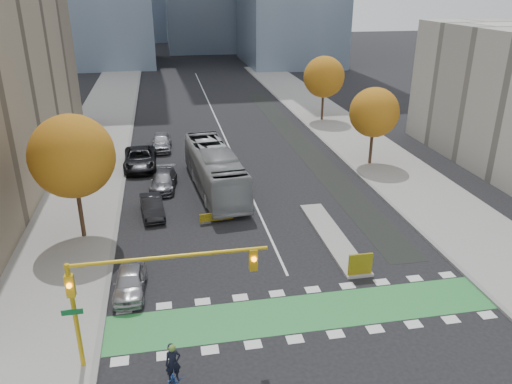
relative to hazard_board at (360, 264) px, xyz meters
name	(u,v)px	position (x,y,z in m)	size (l,w,h in m)	color
ground	(313,331)	(-4.00, -4.20, -0.80)	(300.00, 300.00, 0.00)	black
sidewalk_west	(78,192)	(-17.50, 15.80, -0.73)	(7.00, 120.00, 0.15)	gray
sidewalk_east	(394,170)	(9.50, 15.80, -0.73)	(7.00, 120.00, 0.15)	gray
curb_west	(123,189)	(-14.00, 15.80, -0.73)	(0.30, 120.00, 0.16)	gray
curb_east	(357,173)	(6.00, 15.80, -0.73)	(0.30, 120.00, 0.16)	gray
bike_crossing	(304,313)	(-4.00, -2.70, -0.79)	(20.00, 3.00, 0.01)	#2B863C
centre_line	(217,121)	(-4.00, 35.80, -0.80)	(0.15, 70.00, 0.01)	silver
bike_lane_paint	(299,142)	(3.50, 25.80, -0.80)	(2.50, 50.00, 0.01)	black
median_island	(332,236)	(0.00, 4.80, -0.72)	(1.60, 10.00, 0.16)	gray
hazard_board	(360,264)	(0.00, 0.00, 0.00)	(1.40, 0.12, 1.30)	yellow
tree_west	(72,156)	(-16.00, 7.80, 4.82)	(5.20, 5.20, 8.22)	#332114
tree_east_near	(374,112)	(8.00, 17.80, 4.06)	(4.40, 4.40, 7.08)	#332114
tree_east_far	(324,77)	(8.50, 33.80, 4.44)	(4.80, 4.80, 7.65)	#332114
traffic_signal_west	(136,283)	(-11.93, -4.71, 3.23)	(8.53, 0.56, 5.20)	#BF9914
cyclist	(174,375)	(-10.65, -6.73, -0.04)	(1.04, 2.07, 2.28)	navy
bus	(215,169)	(-6.63, 14.38, 0.94)	(2.92, 12.47, 3.47)	#95999C
parked_car_a	(130,281)	(-12.73, 0.80, -0.11)	(1.62, 4.03, 1.37)	#A2A2A7
parked_car_b	(152,207)	(-11.59, 10.43, -0.12)	(1.45, 4.14, 1.37)	black
parked_car_c	(164,181)	(-10.70, 15.43, -0.12)	(1.89, 4.65, 1.35)	#535359
parked_car_d	(140,158)	(-12.70, 20.89, 0.05)	(2.81, 6.10, 1.69)	black
parked_car_e	(161,142)	(-10.73, 25.90, 0.00)	(1.89, 4.69, 1.60)	#A0A1A6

